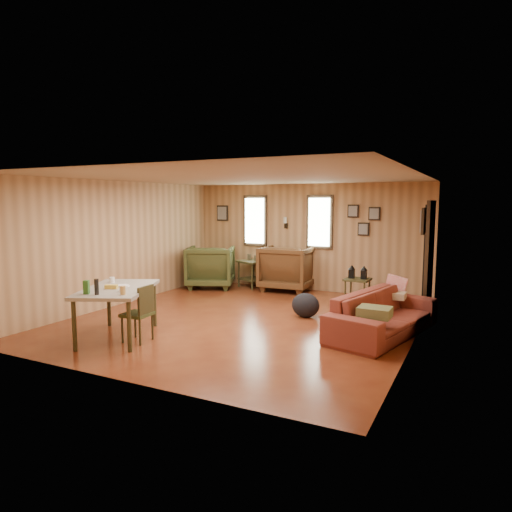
# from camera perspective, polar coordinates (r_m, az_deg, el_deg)

# --- Properties ---
(room) EXTENTS (5.54, 6.04, 2.44)m
(room) POSITION_cam_1_polar(r_m,az_deg,el_deg) (7.83, 0.70, 0.96)
(room) COLOR brown
(room) RESTS_ON ground
(sofa) EXTENTS (1.16, 2.30, 0.86)m
(sofa) POSITION_cam_1_polar(r_m,az_deg,el_deg) (7.14, 15.66, -6.16)
(sofa) COLOR maroon
(sofa) RESTS_ON ground
(recliner_brown) EXTENTS (1.14, 1.08, 1.12)m
(recliner_brown) POSITION_cam_1_polar(r_m,az_deg,el_deg) (10.32, 3.99, -1.24)
(recliner_brown) COLOR #513218
(recliner_brown) RESTS_ON ground
(recliner_green) EXTENTS (1.34, 1.31, 1.07)m
(recliner_green) POSITION_cam_1_polar(r_m,az_deg,el_deg) (10.70, -5.70, -1.10)
(recliner_green) COLOR #3B411D
(recliner_green) RESTS_ON ground
(end_table) EXTENTS (0.78, 0.76, 0.77)m
(end_table) POSITION_cam_1_polar(r_m,az_deg,el_deg) (10.68, -0.41, -1.63)
(end_table) COLOR #3C381A
(end_table) RESTS_ON ground
(side_table) EXTENTS (0.49, 0.49, 0.76)m
(side_table) POSITION_cam_1_polar(r_m,az_deg,el_deg) (9.23, 12.59, -2.62)
(side_table) COLOR #3C381A
(side_table) RESTS_ON ground
(cooler) EXTENTS (0.34, 0.24, 0.24)m
(cooler) POSITION_cam_1_polar(r_m,az_deg,el_deg) (9.35, 13.85, -5.02)
(cooler) COLOR maroon
(cooler) RESTS_ON ground
(backpack) EXTENTS (0.58, 0.51, 0.42)m
(backpack) POSITION_cam_1_polar(r_m,az_deg,el_deg) (8.01, 6.22, -6.14)
(backpack) COLOR black
(backpack) RESTS_ON ground
(sofa_pillows) EXTENTS (0.44, 1.87, 0.39)m
(sofa_pillows) POSITION_cam_1_polar(r_m,az_deg,el_deg) (7.25, 15.92, -5.34)
(sofa_pillows) COLOR brown
(sofa_pillows) RESTS_ON sofa
(dining_table) EXTENTS (1.41, 1.71, 0.97)m
(dining_table) POSITION_cam_1_polar(r_m,az_deg,el_deg) (6.99, -17.01, -4.35)
(dining_table) COLOR gray
(dining_table) RESTS_ON ground
(dining_chair) EXTENTS (0.40, 0.40, 0.82)m
(dining_chair) POSITION_cam_1_polar(r_m,az_deg,el_deg) (6.75, -14.22, -6.61)
(dining_chair) COLOR #3B411D
(dining_chair) RESTS_ON ground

